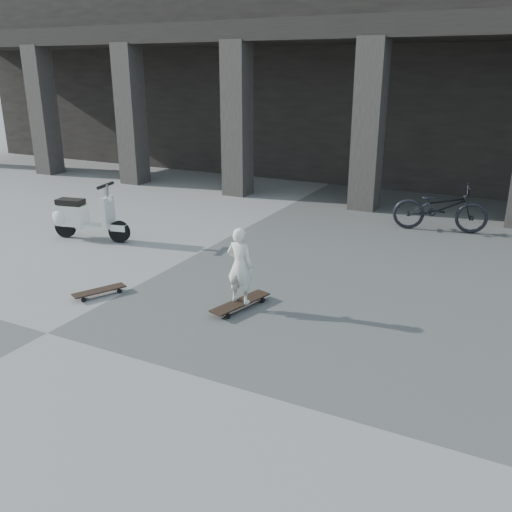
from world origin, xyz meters
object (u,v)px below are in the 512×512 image
at_px(skateboard_spare, 99,291).
at_px(bicycle, 440,208).
at_px(longboard, 240,303).
at_px(child, 240,266).
at_px(scooter, 78,216).

xyz_separation_m(skateboard_spare, bicycle, (4.03, 6.02, 0.44)).
distance_m(skateboard_spare, bicycle, 7.26).
bearing_deg(skateboard_spare, bicycle, -7.17).
relative_size(longboard, child, 0.96).
bearing_deg(skateboard_spare, scooter, 75.74).
bearing_deg(longboard, bicycle, -3.94).
relative_size(longboard, bicycle, 0.55).
height_order(child, scooter, child).
relative_size(skateboard_spare, child, 0.73).
bearing_deg(child, skateboard_spare, 16.78).
bearing_deg(skateboard_spare, child, -48.45).
bearing_deg(child, longboard, -0.00).
bearing_deg(scooter, longboard, -29.36).
bearing_deg(scooter, child, -29.36).
height_order(child, bicycle, child).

